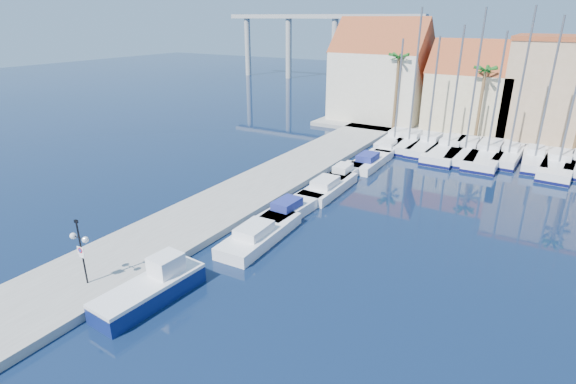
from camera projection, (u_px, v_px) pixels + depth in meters
name	position (u px, v px, depth m)	size (l,w,h in m)	color
ground	(221.00, 327.00, 21.58)	(260.00, 260.00, 0.00)	black
quay_west	(241.00, 196.00, 36.59)	(6.00, 77.00, 0.50)	gray
shore_north	(536.00, 137.00, 54.82)	(54.00, 16.00, 0.50)	gray
lamp_post	(80.00, 242.00, 23.37)	(1.28, 0.39, 3.76)	black
fishing_boat	(152.00, 288.00, 23.46)	(2.41, 6.21, 2.13)	navy
motorboat_west_0	(259.00, 234.00, 29.71)	(2.67, 7.45, 1.40)	white
motorboat_west_1	(291.00, 209.00, 33.62)	(2.32, 6.50, 1.40)	white
motorboat_west_2	(328.00, 186.00, 38.01)	(2.44, 7.26, 1.40)	white
motorboat_west_3	(345.00, 173.00, 41.38)	(2.04, 5.80, 1.40)	white
motorboat_west_4	(370.00, 161.00, 44.74)	(2.36, 7.17, 1.40)	white
motorboat_west_5	(390.00, 148.00, 49.08)	(1.79, 5.49, 1.40)	white
sailboat_0	(396.00, 139.00, 52.26)	(2.76, 9.08, 11.77)	white
sailboat_1	(410.00, 141.00, 51.37)	(2.83, 9.44, 14.88)	white
sailboat_2	(429.00, 145.00, 50.19)	(2.89, 9.60, 12.12)	white
sailboat_3	(450.00, 149.00, 48.71)	(3.43, 11.74, 13.22)	white
sailboat_4	(466.00, 150.00, 48.07)	(3.38, 11.00, 14.80)	white
sailboat_5	(488.00, 154.00, 46.92)	(3.21, 11.77, 12.72)	white
sailboat_6	(509.00, 154.00, 46.30)	(2.47, 8.24, 14.93)	white
sailboat_7	(535.00, 158.00, 45.25)	(2.71, 8.63, 14.09)	white
sailboat_8	(559.00, 164.00, 43.54)	(3.46, 10.63, 14.62)	white
building_0	(381.00, 75.00, 61.43)	(12.30, 9.00, 13.50)	beige
building_1	(471.00, 91.00, 56.06)	(10.30, 8.00, 11.00)	#C7B48C
building_2	(576.00, 89.00, 51.18)	(14.20, 10.20, 11.50)	tan
palm_0	(399.00, 59.00, 54.58)	(2.60, 2.60, 10.15)	brown
palm_1	(485.00, 72.00, 50.08)	(2.60, 2.60, 9.15)	brown
viaduct	(315.00, 34.00, 101.99)	(48.00, 2.20, 14.45)	#9E9E99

